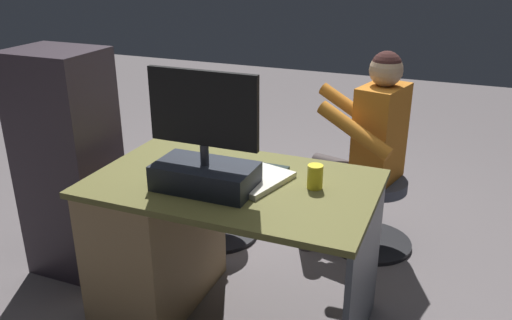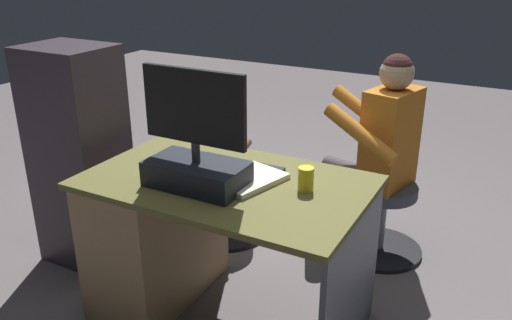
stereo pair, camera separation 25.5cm
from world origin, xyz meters
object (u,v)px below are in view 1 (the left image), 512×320
Objects in this scene: cup at (315,177)px; teddy_bear at (216,146)px; monitor at (205,158)px; desk at (175,235)px; keyboard at (241,167)px; person at (364,139)px; visitor_chair at (373,210)px; tv_remote at (164,175)px; office_chair_teddy at (217,201)px; computer_mouse at (179,155)px.

teddy_bear is at bearing -39.59° from cup.
cup is at bearing -157.78° from monitor.
desk is 0.47m from keyboard.
monitor is at bearing 65.12° from person.
visitor_chair is at bearing -118.04° from monitor.
monitor reaches higher than visitor_chair.
tv_remote is at bearing -8.13° from monitor.
person is (-0.82, -0.21, 0.44)m from office_chair_teddy.
monitor reaches higher than tv_remote.
visitor_chair is (-0.90, -0.23, -0.00)m from office_chair_teddy.
person reaches higher than cup.
teddy_bear is (0.35, -0.81, -0.28)m from monitor.
keyboard is 0.85m from office_chair_teddy.
monitor is at bearing 137.46° from computer_mouse.
office_chair_teddy is at bearing -39.03° from cup.
visitor_chair is (-0.77, -1.00, -0.50)m from tv_remote.
teddy_bear is at bearing -66.53° from monitor.
visitor_chair is (-0.79, -0.92, -0.16)m from desk.
keyboard is 0.87× the size of visitor_chair.
person reaches higher than visitor_chair.
computer_mouse is 0.28× the size of teddy_bear.
cup reaches higher than tv_remote.
keyboard is at bearing -156.06° from desk.
office_chair_teddy is 1.45× the size of teddy_bear.
monitor is 3.32× the size of tv_remote.
tv_remote is 0.13× the size of person.
desk is 12.77× the size of computer_mouse.
tv_remote is 0.81m from teddy_bear.
cup is 1.13m from office_chair_teddy.
tv_remote is at bearing 99.69° from teddy_bear.
monitor is 1.45× the size of teddy_bear.
office_chair_teddy is 0.35m from teddy_bear.
teddy_bear is (0.12, -0.70, 0.19)m from desk.
computer_mouse is at bearing -1.76° from keyboard.
visitor_chair is at bearing -166.35° from teddy_bear.
keyboard reaches higher than tv_remote.
visitor_chair is at bearing -122.02° from keyboard.
cup is at bearing 171.39° from tv_remote.
desk is 0.73m from teddy_bear.
monitor is 1.07m from office_chair_teddy.
office_chair_teddy is 0.43× the size of person.
monitor is at bearing 113.80° from office_chair_teddy.
tv_remote reaches higher than office_chair_teddy.
desk is 0.72m from office_chair_teddy.
teddy_bear is (-0.00, -0.01, 0.35)m from office_chair_teddy.
tv_remote is at bearing 54.91° from person.
computer_mouse is (0.33, -0.01, 0.01)m from keyboard.
cup is 1.02m from teddy_bear.
desk is 2.45× the size of office_chair_teddy.
computer_mouse is (0.27, -0.25, -0.12)m from monitor.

